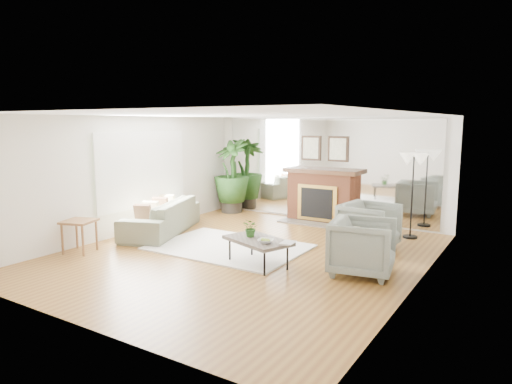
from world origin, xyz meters
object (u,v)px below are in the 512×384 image
Objects in this scene: armchair_back at (369,226)px; potted_ficus at (231,173)px; floor_lamp at (414,166)px; armchair_front at (363,247)px; coffee_table at (258,241)px; side_table at (79,225)px; sofa at (161,217)px; fireplace at (320,195)px.

armchair_back is 4.58m from potted_ficus.
potted_ficus reaches higher than floor_lamp.
armchair_front is at bearing -91.65° from floor_lamp.
coffee_table is 1.95× the size of side_table.
coffee_table is 1.34× the size of armchair_back.
armchair_front reaches higher than coffee_table.
armchair_back is 0.50× the size of potted_ficus.
potted_ficus is (-0.04, 2.69, 0.68)m from sofa.
armchair_back reaches higher than sofa.
fireplace is 1.58× the size of coffee_table.
sofa reaches higher than side_table.
side_table is at bearing -138.57° from floor_lamp.
fireplace is at bearing 98.26° from coffee_table.
armchair_front is at bearing 64.88° from sofa.
potted_ficus is at bearing 46.59° from armchair_front.
floor_lamp is (0.08, 2.74, 1.06)m from armchair_front.
armchair_front is 2.94m from floor_lamp.
armchair_front is (2.16, -3.20, -0.22)m from fireplace.
side_table is (-4.42, -3.05, 0.06)m from armchair_back.
side_table is (-0.20, -1.92, 0.15)m from sofa.
floor_lamp is at bearing -14.30° from armchair_back.
side_table is at bearing -92.03° from potted_ficus.
potted_ficus is at bearing 87.97° from side_table.
potted_ficus is at bearing 130.47° from coffee_table.
sofa is at bearing 75.45° from armchair_front.
armchair_front reaches higher than side_table.
side_table is (-3.19, -1.07, 0.09)m from coffee_table.
sofa is at bearing 164.02° from coffee_table.
fireplace is 1.06× the size of potted_ficus.
side_table is (-4.81, -1.57, 0.06)m from armchair_front.
armchair_front is (0.38, -1.48, 0.00)m from armchair_back.
potted_ficus is (0.16, 4.61, 0.53)m from side_table.
coffee_table is 0.67× the size of potted_ficus.
sofa is 5.38m from floor_lamp.
side_table reaches higher than coffee_table.
armchair_back is 0.55× the size of floor_lamp.
coffee_table is at bearing 153.83° from armchair_back.
sofa is 1.94m from side_table.
floor_lamp is at bearing -3.61° from potted_ficus.
floor_lamp reaches higher than armchair_back.
fireplace is 3.77m from sofa.
floor_lamp is at bearing 96.26° from sofa.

